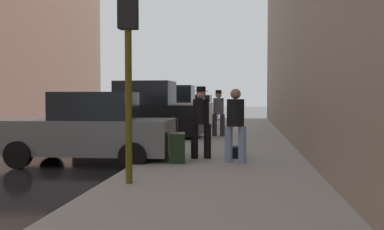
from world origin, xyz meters
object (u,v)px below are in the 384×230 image
(parked_blue_sedan, at_px, (187,109))
(parked_gray_coupe, at_px, (90,130))
(pedestrian_with_fedora, at_px, (201,119))
(rolling_suitcase, at_px, (177,147))
(parked_white_van, at_px, (170,109))
(duffel_bag, at_px, (236,152))
(fire_hydrant, at_px, (195,125))
(traffic_light, at_px, (128,35))
(parked_silver_sedan, at_px, (197,107))
(parked_black_suv, at_px, (141,114))
(pedestrian_with_beanie, at_px, (218,111))
(pedestrian_in_jeans, at_px, (235,122))

(parked_blue_sedan, bearing_deg, parked_gray_coupe, -90.00)
(pedestrian_with_fedora, relative_size, rolling_suitcase, 1.71)
(parked_white_van, height_order, duffel_bag, parked_white_van)
(fire_hydrant, xyz_separation_m, rolling_suitcase, (0.50, -7.63, -0.01))
(rolling_suitcase, bearing_deg, traffic_light, -100.25)
(parked_white_van, height_order, pedestrian_with_fedora, parked_white_van)
(rolling_suitcase, bearing_deg, parked_blue_sedan, 97.22)
(parked_silver_sedan, bearing_deg, rolling_suitcase, -84.63)
(parked_gray_coupe, height_order, parked_black_suv, parked_black_suv)
(parked_gray_coupe, relative_size, parked_silver_sedan, 1.00)
(rolling_suitcase, bearing_deg, duffel_bag, 34.39)
(pedestrian_with_beanie, bearing_deg, traffic_light, -96.19)
(fire_hydrant, height_order, pedestrian_in_jeans, pedestrian_in_jeans)
(rolling_suitcase, height_order, duffel_bag, rolling_suitcase)
(parked_blue_sedan, height_order, pedestrian_in_jeans, pedestrian_in_jeans)
(parked_blue_sedan, distance_m, pedestrian_with_fedora, 17.78)
(rolling_suitcase, bearing_deg, parked_silver_sedan, 95.37)
(parked_black_suv, relative_size, pedestrian_in_jeans, 2.72)
(parked_blue_sedan, xyz_separation_m, pedestrian_in_jeans, (3.66, -18.16, 0.26))
(rolling_suitcase, bearing_deg, pedestrian_in_jeans, 2.06)
(parked_silver_sedan, xyz_separation_m, rolling_suitcase, (2.31, -24.52, -0.36))
(parked_white_van, height_order, pedestrian_with_beanie, parked_white_van)
(parked_black_suv, distance_m, fire_hydrant, 2.59)
(rolling_suitcase, bearing_deg, parked_black_suv, 111.55)
(parked_black_suv, height_order, pedestrian_with_fedora, parked_black_suv)
(fire_hydrant, height_order, pedestrian_with_fedora, pedestrian_with_fedora)
(parked_white_van, distance_m, duffel_bag, 11.73)
(fire_hydrant, bearing_deg, traffic_light, -89.72)
(parked_black_suv, bearing_deg, parked_blue_sedan, 90.00)
(parked_black_suv, relative_size, rolling_suitcase, 4.48)
(parked_silver_sedan, bearing_deg, pedestrian_with_beanie, -80.96)
(parked_black_suv, bearing_deg, duffel_bag, -53.39)
(pedestrian_with_fedora, relative_size, pedestrian_in_jeans, 1.04)
(traffic_light, relative_size, pedestrian_with_beanie, 2.03)
(parked_white_van, xyz_separation_m, fire_hydrant, (1.80, -4.42, -0.54))
(parked_gray_coupe, distance_m, parked_white_van, 11.55)
(pedestrian_with_fedora, bearing_deg, pedestrian_with_beanie, 89.53)
(parked_gray_coupe, height_order, fire_hydrant, parked_gray_coupe)
(parked_blue_sedan, relative_size, pedestrian_with_fedora, 2.39)
(fire_hydrant, bearing_deg, parked_silver_sedan, 96.09)
(parked_silver_sedan, distance_m, duffel_bag, 23.89)
(parked_black_suv, relative_size, parked_silver_sedan, 1.09)
(parked_blue_sedan, xyz_separation_m, parked_silver_sedan, (-0.00, 6.32, 0.00))
(parked_black_suv, bearing_deg, rolling_suitcase, -68.45)
(parked_blue_sedan, distance_m, pedestrian_in_jeans, 18.53)
(pedestrian_in_jeans, bearing_deg, pedestrian_with_beanie, 97.01)
(parked_white_van, xyz_separation_m, traffic_light, (1.85, -14.55, 1.73))
(parked_silver_sedan, bearing_deg, fire_hydrant, -83.91)
(parked_white_van, relative_size, parked_silver_sedan, 1.08)
(parked_silver_sedan, distance_m, rolling_suitcase, 24.63)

